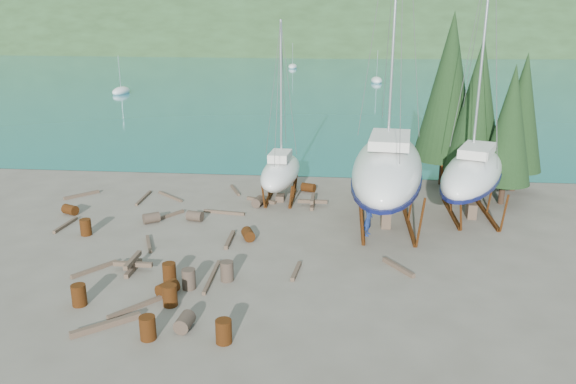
# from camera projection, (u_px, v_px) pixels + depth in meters

# --- Properties ---
(ground) EXTENTS (600.00, 600.00, 0.00)m
(ground) POSITION_uv_depth(u_px,v_px,m) (251.00, 260.00, 26.49)
(ground) COLOR #5B5448
(ground) RESTS_ON ground
(bay_water) EXTENTS (700.00, 700.00, 0.00)m
(bay_water) POSITION_uv_depth(u_px,v_px,m) (338.00, 40.00, 326.16)
(bay_water) COLOR #197680
(bay_water) RESTS_ON ground
(far_hill) EXTENTS (800.00, 360.00, 110.00)m
(far_hill) POSITION_uv_depth(u_px,v_px,m) (338.00, 39.00, 330.92)
(far_hill) COLOR #23371B
(far_hill) RESTS_ON ground
(far_house_left) EXTENTS (6.60, 5.60, 5.60)m
(far_house_left) POSITION_uv_depth(u_px,v_px,m) (175.00, 42.00, 212.01)
(far_house_left) COLOR beige
(far_house_left) RESTS_ON ground
(far_house_center) EXTENTS (6.60, 5.60, 5.60)m
(far_house_center) POSITION_uv_depth(u_px,v_px,m) (280.00, 42.00, 208.26)
(far_house_center) COLOR beige
(far_house_center) RESTS_ON ground
(far_house_right) EXTENTS (6.60, 5.60, 5.60)m
(far_house_right) POSITION_uv_depth(u_px,v_px,m) (417.00, 43.00, 203.58)
(far_house_right) COLOR beige
(far_house_right) RESTS_ON ground
(cypress_near_right) EXTENTS (3.60, 3.60, 10.00)m
(cypress_near_right) POSITION_uv_depth(u_px,v_px,m) (478.00, 105.00, 35.04)
(cypress_near_right) COLOR black
(cypress_near_right) RESTS_ON ground
(cypress_mid_right) EXTENTS (3.06, 3.06, 8.50)m
(cypress_mid_right) POSITION_uv_depth(u_px,v_px,m) (510.00, 125.00, 33.25)
(cypress_mid_right) COLOR black
(cypress_mid_right) RESTS_ON ground
(cypress_back_left) EXTENTS (4.14, 4.14, 11.50)m
(cypress_back_left) POSITION_uv_depth(u_px,v_px,m) (449.00, 87.00, 36.83)
(cypress_back_left) COLOR black
(cypress_back_left) RESTS_ON ground
(cypress_far_right) EXTENTS (3.24, 3.24, 9.00)m
(cypress_far_right) POSITION_uv_depth(u_px,v_px,m) (521.00, 113.00, 35.88)
(cypress_far_right) COLOR black
(cypress_far_right) RESTS_ON ground
(moored_boat_left) EXTENTS (2.00, 5.00, 6.05)m
(moored_boat_left) POSITION_uv_depth(u_px,v_px,m) (121.00, 91.00, 86.27)
(moored_boat_left) COLOR silver
(moored_boat_left) RESTS_ON ground
(moored_boat_mid) EXTENTS (2.00, 5.00, 6.05)m
(moored_boat_mid) POSITION_uv_depth(u_px,v_px,m) (377.00, 81.00, 101.55)
(moored_boat_mid) COLOR silver
(moored_boat_mid) RESTS_ON ground
(moored_boat_far) EXTENTS (2.00, 5.00, 6.05)m
(moored_boat_far) POSITION_uv_depth(u_px,v_px,m) (293.00, 67.00, 131.78)
(moored_boat_far) COLOR silver
(moored_boat_far) RESTS_ON ground
(large_sailboat_near) EXTENTS (5.13, 12.94, 19.83)m
(large_sailboat_near) POSITION_uv_depth(u_px,v_px,m) (388.00, 168.00, 30.45)
(large_sailboat_near) COLOR silver
(large_sailboat_near) RESTS_ON ground
(large_sailboat_far) EXTENTS (6.39, 10.32, 15.76)m
(large_sailboat_far) POSITION_uv_depth(u_px,v_px,m) (473.00, 172.00, 31.95)
(large_sailboat_far) COLOR silver
(large_sailboat_far) RESTS_ON ground
(small_sailboat_shore) EXTENTS (2.67, 6.97, 10.91)m
(small_sailboat_shore) POSITION_uv_depth(u_px,v_px,m) (281.00, 172.00, 35.06)
(small_sailboat_shore) COLOR silver
(small_sailboat_shore) RESTS_ON ground
(worker) EXTENTS (0.59, 0.75, 1.80)m
(worker) POSITION_uv_depth(u_px,v_px,m) (368.00, 219.00, 29.37)
(worker) COLOR navy
(worker) RESTS_ON ground
(drum_0) EXTENTS (0.58, 0.58, 0.88)m
(drum_0) POSITION_uv_depth(u_px,v_px,m) (79.00, 295.00, 22.22)
(drum_0) COLOR #5D2F0F
(drum_0) RESTS_ON ground
(drum_1) EXTENTS (0.64, 0.92, 0.58)m
(drum_1) POSITION_uv_depth(u_px,v_px,m) (185.00, 322.00, 20.53)
(drum_1) COLOR #2D2823
(drum_1) RESTS_ON ground
(drum_2) EXTENTS (1.04, 0.90, 0.58)m
(drum_2) POSITION_uv_depth(u_px,v_px,m) (70.00, 210.00, 32.70)
(drum_2) COLOR #5D2F0F
(drum_2) RESTS_ON ground
(drum_3) EXTENTS (0.58, 0.58, 0.88)m
(drum_3) POSITION_uv_depth(u_px,v_px,m) (148.00, 328.00, 19.86)
(drum_3) COLOR #5D2F0F
(drum_3) RESTS_ON ground
(drum_4) EXTENTS (1.02, 0.84, 0.58)m
(drum_4) POSITION_uv_depth(u_px,v_px,m) (308.00, 188.00, 37.03)
(drum_4) COLOR #5D2F0F
(drum_4) RESTS_ON ground
(drum_5) EXTENTS (0.58, 0.58, 0.88)m
(drum_5) POSITION_uv_depth(u_px,v_px,m) (227.00, 271.00, 24.35)
(drum_5) COLOR #2D2823
(drum_5) RESTS_ON ground
(drum_6) EXTENTS (0.86, 1.03, 0.58)m
(drum_6) POSITION_uv_depth(u_px,v_px,m) (248.00, 234.00, 28.93)
(drum_6) COLOR #5D2F0F
(drum_6) RESTS_ON ground
(drum_7) EXTENTS (0.58, 0.58, 0.88)m
(drum_7) POSITION_uv_depth(u_px,v_px,m) (224.00, 331.00, 19.63)
(drum_7) COLOR #5D2F0F
(drum_7) RESTS_ON ground
(drum_8) EXTENTS (0.58, 0.58, 0.88)m
(drum_8) POSITION_uv_depth(u_px,v_px,m) (86.00, 227.00, 29.52)
(drum_8) COLOR #5D2F0F
(drum_8) RESTS_ON ground
(drum_9) EXTENTS (0.99, 0.77, 0.58)m
(drum_9) POSITION_uv_depth(u_px,v_px,m) (195.00, 216.00, 31.63)
(drum_9) COLOR #2D2823
(drum_9) RESTS_ON ground
(drum_10) EXTENTS (0.58, 0.58, 0.88)m
(drum_10) POSITION_uv_depth(u_px,v_px,m) (170.00, 296.00, 22.19)
(drum_10) COLOR #5D2F0F
(drum_10) RESTS_ON ground
(drum_11) EXTENTS (0.74, 0.97, 0.58)m
(drum_11) POSITION_uv_depth(u_px,v_px,m) (258.00, 202.00, 34.15)
(drum_11) COLOR #2D2823
(drum_11) RESTS_ON ground
(drum_12) EXTENTS (0.96, 1.05, 0.58)m
(drum_12) POSITION_uv_depth(u_px,v_px,m) (168.00, 288.00, 23.11)
(drum_12) COLOR #5D2F0F
(drum_12) RESTS_ON ground
(drum_13) EXTENTS (0.58, 0.58, 0.88)m
(drum_13) POSITION_uv_depth(u_px,v_px,m) (169.00, 273.00, 24.19)
(drum_13) COLOR #5D2F0F
(drum_13) RESTS_ON ground
(drum_15) EXTENTS (1.05, 0.98, 0.58)m
(drum_15) POSITION_uv_depth(u_px,v_px,m) (151.00, 218.00, 31.34)
(drum_15) COLOR #2D2823
(drum_15) RESTS_ON ground
(drum_16) EXTENTS (0.58, 0.58, 0.88)m
(drum_16) POSITION_uv_depth(u_px,v_px,m) (189.00, 279.00, 23.60)
(drum_16) COLOR #2D2823
(drum_16) RESTS_ON ground
(timber_0) EXTENTS (2.08, 1.85, 0.14)m
(timber_0) POSITION_uv_depth(u_px,v_px,m) (170.00, 196.00, 35.89)
(timber_0) COLOR brown
(timber_0) RESTS_ON ground
(timber_1) EXTENTS (1.34, 1.86, 0.19)m
(timber_1) POSITION_uv_depth(u_px,v_px,m) (398.00, 267.00, 25.53)
(timber_1) COLOR brown
(timber_1) RESTS_ON ground
(timber_2) EXTENTS (1.67, 1.88, 0.19)m
(timber_2) POSITION_uv_depth(u_px,v_px,m) (82.00, 195.00, 36.12)
(timber_2) COLOR brown
(timber_2) RESTS_ON ground
(timber_3) EXTENTS (0.22, 3.24, 0.15)m
(timber_3) POSITION_uv_depth(u_px,v_px,m) (212.00, 277.00, 24.65)
(timber_3) COLOR brown
(timber_3) RESTS_ON ground
(timber_4) EXTENTS (1.12, 1.56, 0.17)m
(timber_4) POSITION_uv_depth(u_px,v_px,m) (172.00, 215.00, 32.47)
(timber_4) COLOR brown
(timber_4) RESTS_ON ground
(timber_5) EXTENTS (2.00, 2.38, 0.16)m
(timber_5) POSITION_uv_depth(u_px,v_px,m) (142.00, 305.00, 22.20)
(timber_5) COLOR brown
(timber_5) RESTS_ON ground
(timber_6) EXTENTS (1.94, 1.01, 0.19)m
(timber_6) POSITION_uv_depth(u_px,v_px,m) (261.00, 200.00, 35.02)
(timber_6) COLOR brown
(timber_6) RESTS_ON ground
(timber_7) EXTENTS (0.36, 1.82, 0.17)m
(timber_7) POSITION_uv_depth(u_px,v_px,m) (296.00, 271.00, 25.17)
(timber_7) COLOR brown
(timber_7) RESTS_ON ground
(timber_8) EXTENTS (0.23, 2.23, 0.19)m
(timber_8) POSITION_uv_depth(u_px,v_px,m) (230.00, 240.00, 28.76)
(timber_8) COLOR brown
(timber_8) RESTS_ON ground
(timber_9) EXTENTS (1.03, 2.16, 0.15)m
(timber_9) POSITION_uv_depth(u_px,v_px,m) (235.00, 190.00, 37.21)
(timber_9) COLOR brown
(timber_9) RESTS_ON ground
(timber_10) EXTENTS (2.50, 0.56, 0.16)m
(timber_10) POSITION_uv_depth(u_px,v_px,m) (224.00, 212.00, 32.86)
(timber_10) COLOR brown
(timber_10) RESTS_ON ground
(timber_11) EXTENTS (1.00, 2.07, 0.15)m
(timber_11) POSITION_uv_depth(u_px,v_px,m) (149.00, 244.00, 28.26)
(timber_11) COLOR brown
(timber_11) RESTS_ON ground
(timber_12) EXTENTS (1.46, 1.93, 0.17)m
(timber_12) POSITION_uv_depth(u_px,v_px,m) (94.00, 269.00, 25.38)
(timber_12) COLOR brown
(timber_12) RESTS_ON ground
(timber_15) EXTENTS (0.22, 2.83, 0.15)m
(timber_15) POSITION_uv_depth(u_px,v_px,m) (144.00, 198.00, 35.57)
(timber_15) COLOR brown
(timber_15) RESTS_ON ground
(timber_16) EXTENTS (2.13, 1.87, 0.23)m
(timber_16) POSITION_uv_depth(u_px,v_px,m) (106.00, 325.00, 20.68)
(timber_16) COLOR brown
(timber_16) RESTS_ON ground
(timber_17) EXTENTS (0.32, 2.31, 0.16)m
(timber_17) POSITION_uv_depth(u_px,v_px,m) (66.00, 225.00, 30.85)
(timber_17) COLOR brown
(timber_17) RESTS_ON ground
(timber_pile_fore) EXTENTS (1.80, 1.80, 0.60)m
(timber_pile_fore) POSITION_uv_depth(u_px,v_px,m) (133.00, 264.00, 25.38)
(timber_pile_fore) COLOR brown
(timber_pile_fore) RESTS_ON ground
(timber_pile_aft) EXTENTS (1.80, 1.80, 0.60)m
(timber_pile_aft) POSITION_uv_depth(u_px,v_px,m) (313.00, 201.00, 34.14)
(timber_pile_aft) COLOR brown
(timber_pile_aft) RESTS_ON ground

